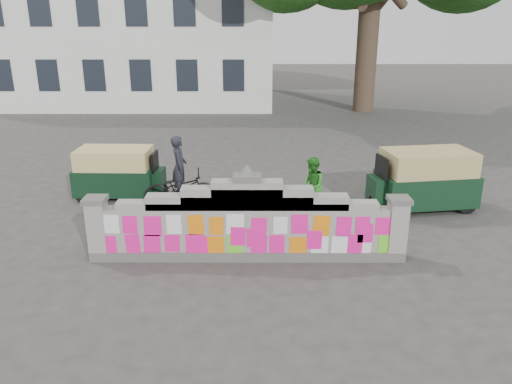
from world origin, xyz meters
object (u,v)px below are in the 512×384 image
at_px(pedestrian, 312,186).
at_px(rickshaw_left, 118,172).
at_px(cyclist_bike, 180,188).
at_px(cyclist_rider, 180,176).
at_px(rickshaw_right, 424,179).

bearing_deg(pedestrian, rickshaw_left, -106.56).
distance_m(cyclist_bike, pedestrian, 3.45).
bearing_deg(pedestrian, cyclist_bike, -102.35).
xyz_separation_m(cyclist_rider, rickshaw_right, (6.30, -0.20, -0.02)).
relative_size(cyclist_bike, cyclist_rider, 1.12).
height_order(cyclist_bike, rickshaw_right, rickshaw_right).
height_order(pedestrian, rickshaw_left, pedestrian).
bearing_deg(cyclist_rider, pedestrian, -107.00).
distance_m(cyclist_rider, rickshaw_left, 1.95).
height_order(rickshaw_left, rickshaw_right, rickshaw_right).
bearing_deg(rickshaw_right, cyclist_rider, -10.41).
distance_m(pedestrian, rickshaw_left, 5.35).
distance_m(pedestrian, rickshaw_right, 2.94).
bearing_deg(rickshaw_right, cyclist_bike, -10.41).
relative_size(pedestrian, rickshaw_left, 0.59).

